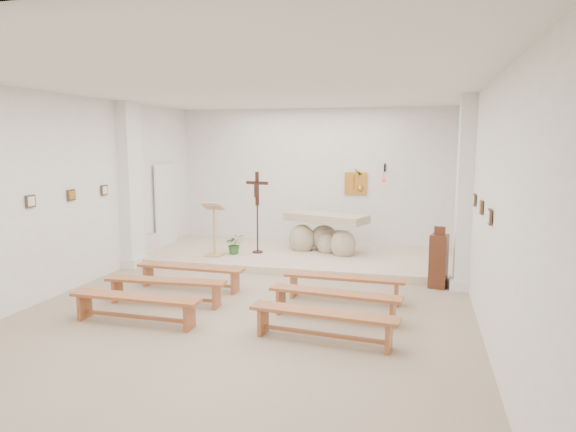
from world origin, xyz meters
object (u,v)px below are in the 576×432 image
(crucifix_stand, at_px, (257,206))
(bench_right_second, at_px, (335,299))
(donation_pedestal, at_px, (439,261))
(bench_right_third, at_px, (323,319))
(bench_right_front, at_px, (344,282))
(altar, at_px, (325,236))
(bench_left_second, at_px, (166,286))
(bench_left_third, at_px, (135,303))
(lectern, at_px, (214,229))
(bench_left_front, at_px, (190,272))

(crucifix_stand, distance_m, bench_right_second, 4.37)
(donation_pedestal, height_order, bench_right_third, donation_pedestal)
(bench_right_front, xyz_separation_m, bench_right_second, (0.00, -0.94, 0.00))
(altar, distance_m, bench_left_second, 4.49)
(bench_left_third, bearing_deg, bench_right_third, 1.14)
(bench_left_second, bearing_deg, bench_right_front, 14.95)
(lectern, height_order, donation_pedestal, lectern)
(donation_pedestal, distance_m, bench_left_front, 4.55)
(altar, height_order, bench_right_third, altar)
(donation_pedestal, height_order, bench_right_second, donation_pedestal)
(crucifix_stand, distance_m, bench_left_third, 4.61)
(bench_left_front, xyz_separation_m, bench_right_third, (2.81, -1.88, 0.00))
(altar, height_order, bench_left_second, altar)
(bench_left_third, distance_m, bench_right_third, 2.81)
(bench_left_front, distance_m, bench_left_second, 0.94)
(bench_left_third, relative_size, bench_right_third, 0.99)
(crucifix_stand, relative_size, bench_left_front, 0.91)
(lectern, height_order, bench_right_second, lectern)
(donation_pedestal, bearing_deg, crucifix_stand, 172.96)
(altar, bearing_deg, bench_left_second, -96.17)
(altar, xyz_separation_m, bench_right_second, (0.89, -4.05, -0.20))
(lectern, height_order, crucifix_stand, crucifix_stand)
(bench_left_second, xyz_separation_m, bench_left_third, (0.00, -0.94, 0.00))
(donation_pedestal, relative_size, bench_left_third, 0.56)
(donation_pedestal, height_order, bench_left_third, donation_pedestal)
(altar, bearing_deg, donation_pedestal, -18.27)
(crucifix_stand, xyz_separation_m, bench_right_third, (2.37, -4.50, -0.90))
(bench_right_second, height_order, bench_left_third, same)
(bench_left_second, bearing_deg, lectern, 93.90)
(donation_pedestal, bearing_deg, bench_left_front, -151.91)
(bench_right_front, xyz_separation_m, bench_left_third, (-2.81, -1.88, 0.00))
(crucifix_stand, relative_size, donation_pedestal, 1.62)
(bench_left_front, relative_size, bench_left_second, 1.00)
(bench_right_front, bearing_deg, altar, 107.50)
(lectern, xyz_separation_m, bench_left_third, (0.39, -3.94, -0.43))
(donation_pedestal, xyz_separation_m, bench_right_second, (-1.57, -2.17, -0.18))
(donation_pedestal, xyz_separation_m, bench_left_third, (-4.38, -3.11, -0.18))
(donation_pedestal, distance_m, bench_right_third, 3.49)
(lectern, xyz_separation_m, bench_left_second, (0.39, -3.00, -0.43))
(altar, distance_m, bench_left_third, 5.35)
(bench_left_front, relative_size, bench_right_third, 0.99)
(lectern, relative_size, bench_right_third, 0.60)
(donation_pedestal, relative_size, bench_right_second, 0.56)
(altar, height_order, donation_pedestal, donation_pedestal)
(lectern, relative_size, bench_left_third, 0.60)
(bench_left_front, bearing_deg, bench_right_third, -31.91)
(lectern, distance_m, bench_left_third, 3.98)
(altar, xyz_separation_m, donation_pedestal, (2.46, -1.88, -0.02))
(bench_left_second, distance_m, bench_right_third, 2.97)
(bench_right_front, xyz_separation_m, bench_left_second, (-2.81, -0.94, 0.00))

